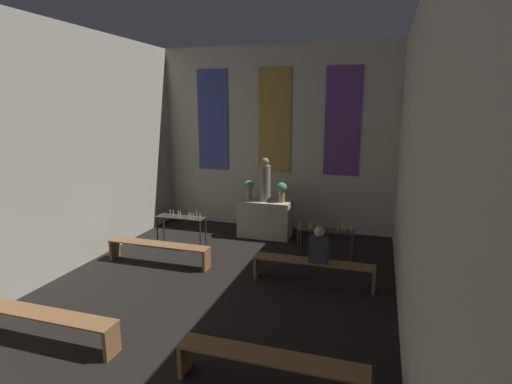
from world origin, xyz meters
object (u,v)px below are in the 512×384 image
Objects in this scene: statue at (265,181)px; person_seated at (319,246)px; flower_vase_left at (249,188)px; candle_rack_left at (181,221)px; pew_second_left at (44,320)px; pew_back_left at (159,249)px; pew_second_right at (270,364)px; altar at (265,219)px; flower_vase_right at (282,190)px; pew_back_right at (313,267)px; candle_rack_right at (326,234)px.

statue is 1.61× the size of person_seated.
flower_vase_left reaches higher than candle_rack_left.
pew_second_left is (-1.27, -5.72, -0.94)m from flower_vase_left.
person_seated is (3.53, 0.00, 0.43)m from pew_back_left.
pew_back_left is (-3.43, 3.18, 0.00)m from pew_second_right.
flower_vase_right is (0.45, 0.00, 0.80)m from altar.
candle_rack_left is at bearing 128.56° from pew_second_right.
pew_second_left is 3.33× the size of person_seated.
pew_second_left and pew_back_right have the same top height.
altar is at bearing 125.59° from person_seated.
pew_back_right is at bearing -55.96° from altar.
altar is at bearing 106.70° from pew_second_right.
statue is 6.08m from pew_second_left.
person_seated is at bearing -18.62° from candle_rack_left.
pew_second_right is at bearing -90.00° from pew_back_right.
statue is 3.28m from pew_back_left.
pew_back_left is (-1.27, -2.54, -0.94)m from flower_vase_left.
flower_vase_left is 6.18m from pew_second_right.
flower_vase_right is at bearing 49.56° from pew_back_left.
pew_back_right is (1.72, -2.54, -0.14)m from altar.
flower_vase_right is at bearing 116.52° from pew_back_right.
person_seated reaches higher than pew_back_left.
altar is at bearing 143.52° from candle_rack_right.
flower_vase_right is at bearing 0.00° from altar.
person_seated reaches higher than pew_second_right.
candle_rack_left is (-1.78, -1.33, 0.15)m from altar.
statue reaches higher than pew_back_left.
pew_second_left is (-2.16, -5.72, -0.94)m from flower_vase_right.
candle_rack_right is at bearing 51.38° from pew_second_left.
person_seated is (0.10, 3.18, 0.43)m from pew_second_right.
pew_back_right is at bearing 42.80° from pew_second_left.
flower_vase_right is 2.99m from pew_back_right.
pew_second_right is at bearing -91.00° from candle_rack_right.
pew_back_right is 0.44m from person_seated.
flower_vase_left reaches higher than altar.
candle_rack_left is at bearing -149.29° from flower_vase_right.
person_seated is (3.53, 3.18, 0.43)m from pew_second_left.
flower_vase_right reaches higher than altar.
pew_second_right is (2.16, -5.72, -0.94)m from flower_vase_left.
statue is at bearing 36.62° from candle_rack_left.
altar is 3.07m from pew_back_left.
pew_second_left is 3.43m from pew_second_right.
candle_rack_left reaches higher than pew_second_right.
flower_vase_right reaches higher than pew_second_right.
person_seated is at bearing -88.85° from candle_rack_right.
pew_back_left is at bearing 180.00° from person_seated.
flower_vase_right is at bearing 135.41° from candle_rack_right.
altar is 2.23m from candle_rack_left.
pew_second_right is at bearing -51.44° from candle_rack_left.
flower_vase_left is 0.42× the size of candle_rack_left.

